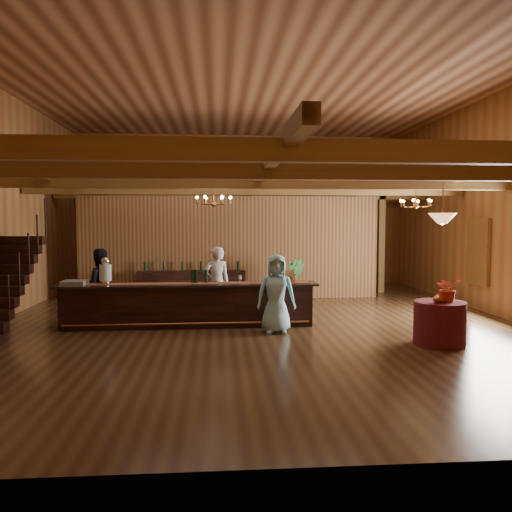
{
  "coord_description": "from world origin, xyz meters",
  "views": [
    {
      "loc": [
        -0.86,
        -11.55,
        2.35
      ],
      "look_at": [
        0.08,
        0.75,
        1.49
      ],
      "focal_mm": 35.0,
      "sensor_mm": 36.0,
      "label": 1
    }
  ],
  "objects": [
    {
      "name": "staff_second",
      "position": [
        -3.64,
        0.23,
        0.86
      ],
      "size": [
        1.01,
        0.9,
        1.71
      ],
      "primitive_type": "imported",
      "rotation": [
        0.0,
        0.0,
        3.5
      ],
      "color": "black",
      "rests_on": "floor"
    },
    {
      "name": "beam_grid",
      "position": [
        0.0,
        0.51,
        3.24
      ],
      "size": [
        11.9,
        13.9,
        0.39
      ],
      "color": "olive",
      "rests_on": "wall_left"
    },
    {
      "name": "wall_front",
      "position": [
        0.0,
        -7.0,
        2.75
      ],
      "size": [
        12.0,
        0.1,
        5.5
      ],
      "primitive_type": "cube",
      "color": "#96532D",
      "rests_on": "floor"
    },
    {
      "name": "bar_bottle_0",
      "position": [
        -1.43,
        -0.35,
        1.11
      ],
      "size": [
        0.07,
        0.07,
        0.3
      ],
      "primitive_type": "cylinder",
      "color": "black",
      "rests_on": "tasting_bar"
    },
    {
      "name": "staircase",
      "position": [
        -5.45,
        -0.74,
        1.0
      ],
      "size": [
        1.0,
        2.8,
        2.0
      ],
      "color": "#341711",
      "rests_on": "floor"
    },
    {
      "name": "ceiling",
      "position": [
        0.0,
        0.0,
        5.5
      ],
      "size": [
        14.0,
        14.0,
        0.0
      ],
      "primitive_type": "plane",
      "rotation": [
        3.14,
        0.0,
        0.0
      ],
      "color": "#AB714B",
      "rests_on": "wall_back"
    },
    {
      "name": "backroom_boxes",
      "position": [
        -0.29,
        5.5,
        0.53
      ],
      "size": [
        4.1,
        0.6,
        1.1
      ],
      "color": "#341711",
      "rests_on": "floor"
    },
    {
      "name": "bar_bottle_2",
      "position": [
        -1.14,
        -0.34,
        1.11
      ],
      "size": [
        0.07,
        0.07,
        0.3
      ],
      "primitive_type": "cylinder",
      "color": "black",
      "rests_on": "tasting_bar"
    },
    {
      "name": "bartender",
      "position": [
        -0.9,
        0.3,
        0.87
      ],
      "size": [
        0.72,
        0.55,
        1.75
      ],
      "primitive_type": "imported",
      "rotation": [
        0.0,
        0.0,
        3.37
      ],
      "color": "silver",
      "rests_on": "floor"
    },
    {
      "name": "table_flowers",
      "position": [
        3.46,
        -2.54,
        1.09
      ],
      "size": [
        0.55,
        0.5,
        0.52
      ],
      "primitive_type": "imported",
      "rotation": [
        0.0,
        0.0,
        0.24
      ],
      "color": "red",
      "rests_on": "round_table"
    },
    {
      "name": "chandelier_left",
      "position": [
        -0.96,
        -0.05,
        2.83
      ],
      "size": [
        0.8,
        0.8,
        0.52
      ],
      "color": "#AF672F",
      "rests_on": "beam_grid"
    },
    {
      "name": "tasting_bar",
      "position": [
        -1.53,
        -0.46,
        0.49
      ],
      "size": [
        5.78,
        0.81,
        0.97
      ],
      "rotation": [
        0.0,
        0.0,
        0.01
      ],
      "color": "#341711",
      "rests_on": "floor"
    },
    {
      "name": "guest",
      "position": [
        0.35,
        -1.23,
        0.83
      ],
      "size": [
        0.82,
        0.54,
        1.66
      ],
      "primitive_type": "imported",
      "rotation": [
        0.0,
        0.0,
        -0.02
      ],
      "color": "#98DEED",
      "rests_on": "floor"
    },
    {
      "name": "pendant_lamp",
      "position": [
        3.33,
        -2.5,
        2.4
      ],
      "size": [
        0.52,
        0.52,
        0.9
      ],
      "color": "#AF672F",
      "rests_on": "beam_grid"
    },
    {
      "name": "window_right_back",
      "position": [
        5.95,
        1.0,
        1.55
      ],
      "size": [
        0.12,
        1.05,
        1.75
      ],
      "primitive_type": "cube",
      "color": "white",
      "rests_on": "wall_right"
    },
    {
      "name": "glass_rack_tray",
      "position": [
        -3.98,
        -0.53,
        1.01
      ],
      "size": [
        0.5,
        0.5,
        0.1
      ],
      "primitive_type": "cube",
      "color": "gray",
      "rests_on": "tasting_bar"
    },
    {
      "name": "round_table",
      "position": [
        3.33,
        -2.5,
        0.41
      ],
      "size": [
        0.96,
        0.96,
        0.83
      ],
      "primitive_type": "cylinder",
      "color": "maroon",
      "rests_on": "floor"
    },
    {
      "name": "floor",
      "position": [
        0.0,
        0.0,
        0.0
      ],
      "size": [
        14.0,
        14.0,
        0.0
      ],
      "primitive_type": "plane",
      "color": "#4E361E",
      "rests_on": "ground"
    },
    {
      "name": "support_posts",
      "position": [
        0.0,
        -0.5,
        1.6
      ],
      "size": [
        9.2,
        10.2,
        3.2
      ],
      "color": "olive",
      "rests_on": "floor"
    },
    {
      "name": "table_vase",
      "position": [
        3.21,
        -2.65,
        0.99
      ],
      "size": [
        0.19,
        0.19,
        0.32
      ],
      "primitive_type": "imported",
      "rotation": [
        0.0,
        0.0,
        0.2
      ],
      "color": "#AF672F",
      "rests_on": "round_table"
    },
    {
      "name": "raffle_drum",
      "position": [
        0.68,
        -0.48,
        1.14
      ],
      "size": [
        0.34,
        0.24,
        0.3
      ],
      "color": "#A56838",
      "rests_on": "tasting_bar"
    },
    {
      "name": "floor_plant",
      "position": [
        1.22,
        2.45,
        0.64
      ],
      "size": [
        0.75,
        0.63,
        1.29
      ],
      "primitive_type": "imported",
      "rotation": [
        0.0,
        0.0,
        -0.08
      ],
      "color": "#2D662F",
      "rests_on": "floor"
    },
    {
      "name": "backbar_shelf",
      "position": [
        -1.64,
        3.23,
        0.44
      ],
      "size": [
        3.18,
        0.9,
        0.88
      ],
      "primitive_type": "cube",
      "rotation": [
        0.0,
        0.0,
        0.13
      ],
      "color": "#341711",
      "rests_on": "floor"
    },
    {
      "name": "wall_back",
      "position": [
        0.0,
        7.0,
        2.75
      ],
      "size": [
        12.0,
        0.1,
        5.5
      ],
      "primitive_type": "cube",
      "color": "#96532D",
      "rests_on": "floor"
    },
    {
      "name": "beverage_dispenser",
      "position": [
        -3.34,
        -0.43,
        1.25
      ],
      "size": [
        0.26,
        0.26,
        0.6
      ],
      "color": "silver",
      "rests_on": "tasting_bar"
    },
    {
      "name": "partition_wall",
      "position": [
        -0.5,
        3.5,
        1.55
      ],
      "size": [
        9.0,
        0.18,
        3.1
      ],
      "primitive_type": "cube",
      "color": "brown",
      "rests_on": "floor"
    },
    {
      "name": "bar_bottle_1",
      "position": [
        -1.36,
        -0.35,
        1.11
      ],
      "size": [
        0.07,
        0.07,
        0.3
      ],
      "primitive_type": "cylinder",
      "color": "black",
      "rests_on": "tasting_bar"
    },
    {
      "name": "chandelier_right",
      "position": [
        4.08,
        0.64,
        2.8
      ],
      "size": [
        0.8,
        0.8,
        0.55
      ],
      "color": "#AF672F",
      "rests_on": "beam_grid"
    },
    {
      "name": "wall_right",
      "position": [
        6.0,
        0.0,
        2.75
      ],
      "size": [
        0.1,
        14.0,
        5.5
      ],
      "primitive_type": "cube",
      "color": "#96532D",
      "rests_on": "floor"
    }
  ]
}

